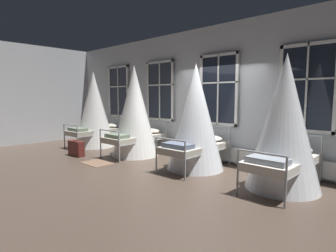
{
  "coord_description": "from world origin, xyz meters",
  "views": [
    {
      "loc": [
        3.94,
        -4.87,
        1.72
      ],
      "look_at": [
        -0.83,
        0.22,
        0.96
      ],
      "focal_mm": 29.28,
      "sensor_mm": 36.0,
      "label": 1
    }
  ],
  "objects_px": {
    "cot_second": "(135,112)",
    "suitcase_dark": "(76,148)",
    "cot_third": "(196,119)",
    "cot_first": "(94,111)",
    "cot_fourth": "(284,125)"
  },
  "relations": [
    {
      "from": "cot_second",
      "to": "cot_fourth",
      "type": "relative_size",
      "value": 1.04
    },
    {
      "from": "cot_second",
      "to": "suitcase_dark",
      "type": "height_order",
      "value": "cot_second"
    },
    {
      "from": "suitcase_dark",
      "to": "cot_third",
      "type": "bearing_deg",
      "value": 17.4
    },
    {
      "from": "cot_third",
      "to": "suitcase_dark",
      "type": "bearing_deg",
      "value": 109.52
    },
    {
      "from": "cot_fourth",
      "to": "suitcase_dark",
      "type": "distance_m",
      "value": 5.63
    },
    {
      "from": "cot_second",
      "to": "suitcase_dark",
      "type": "distance_m",
      "value": 1.99
    },
    {
      "from": "cot_first",
      "to": "cot_third",
      "type": "distance_m",
      "value": 4.34
    },
    {
      "from": "cot_first",
      "to": "cot_second",
      "type": "distance_m",
      "value": 2.15
    },
    {
      "from": "cot_second",
      "to": "suitcase_dark",
      "type": "bearing_deg",
      "value": 134.91
    },
    {
      "from": "suitcase_dark",
      "to": "cot_first",
      "type": "bearing_deg",
      "value": 125.37
    },
    {
      "from": "cot_first",
      "to": "cot_third",
      "type": "relative_size",
      "value": 1.03
    },
    {
      "from": "cot_second",
      "to": "suitcase_dark",
      "type": "relative_size",
      "value": 4.58
    },
    {
      "from": "suitcase_dark",
      "to": "cot_fourth",
      "type": "bearing_deg",
      "value": 9.74
    },
    {
      "from": "cot_second",
      "to": "suitcase_dark",
      "type": "xyz_separation_m",
      "value": [
        -1.17,
        -1.23,
        -1.04
      ]
    },
    {
      "from": "cot_first",
      "to": "cot_third",
      "type": "xyz_separation_m",
      "value": [
        4.34,
        0.01,
        -0.03
      ]
    }
  ]
}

